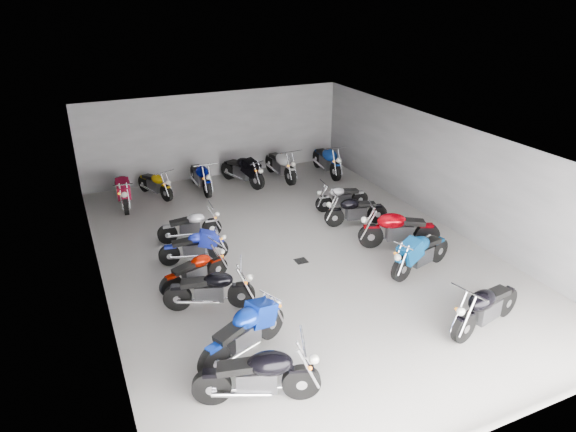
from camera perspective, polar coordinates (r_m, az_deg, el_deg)
name	(u,v)px	position (r m, az deg, el deg)	size (l,w,h in m)	color
ground	(293,253)	(14.27, 0.60, -4.13)	(14.00, 14.00, 0.00)	gray
wall_back	(215,135)	(19.80, -8.06, 8.91)	(10.00, 0.10, 3.20)	gray
wall_left	(95,235)	(12.49, -20.65, -1.94)	(0.10, 14.00, 3.20)	gray
wall_right	(444,173)	(16.20, 16.93, 4.55)	(0.10, 14.00, 3.20)	gray
ceiling	(294,140)	(13.04, 0.66, 8.40)	(10.00, 14.00, 0.04)	black
drain_grate	(301,261)	(13.87, 1.48, -5.00)	(0.32, 0.32, 0.01)	black
motorcycle_left_a	(258,376)	(9.43, -3.32, -17.29)	(2.20, 0.93, 1.01)	black
motorcycle_left_b	(244,332)	(10.41, -4.86, -12.75)	(2.11, 1.07, 0.99)	black
motorcycle_left_c	(210,289)	(11.86, -8.62, -8.06)	(2.01, 0.84, 0.92)	black
motorcycle_left_d	(195,271)	(12.75, -10.28, -5.99)	(1.82, 0.64, 0.82)	black
motorcycle_left_e	(194,247)	(13.87, -10.36, -3.37)	(1.84, 0.45, 0.81)	black
motorcycle_left_f	(190,226)	(15.06, -10.79, -1.07)	(1.86, 0.40, 0.82)	black
motorcycle_right_a	(486,307)	(11.87, 21.13, -9.42)	(2.20, 0.67, 0.98)	black
motorcycle_right_c	(420,253)	(13.59, 14.50, -3.99)	(2.15, 0.73, 0.97)	black
motorcycle_right_d	(398,229)	(14.67, 12.16, -1.45)	(2.19, 1.01, 1.01)	black
motorcycle_right_e	(355,210)	(15.84, 7.49, 0.62)	(1.97, 0.61, 0.88)	black
motorcycle_right_f	(341,197)	(16.89, 5.95, 2.12)	(1.84, 0.41, 0.81)	black
motorcycle_back_a	(123,190)	(17.91, -17.85, 2.73)	(0.49, 2.30, 1.01)	black
motorcycle_back_b	(155,184)	(18.45, -14.54, 3.48)	(0.87, 1.83, 0.85)	black
motorcycle_back_c	(201,177)	(18.63, -9.66, 4.35)	(0.44, 2.21, 0.97)	black
motorcycle_back_d	(243,170)	(19.02, -5.05, 5.06)	(0.98, 2.15, 0.99)	black
motorcycle_back_e	(281,164)	(19.53, -0.80, 5.75)	(0.49, 2.35, 1.03)	black
motorcycle_back_f	(327,160)	(20.07, 4.36, 6.21)	(0.50, 2.37, 1.04)	black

